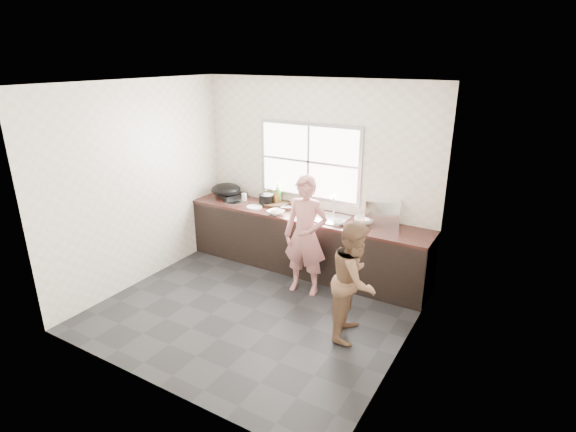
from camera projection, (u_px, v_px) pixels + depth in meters
The scene contains 30 objects.
floor at pixel (255, 310), 5.57m from camera, with size 3.60×3.20×0.01m, color #242427.
ceiling at pixel (248, 83), 4.65m from camera, with size 3.60×3.20×0.01m, color silver.
wall_back at pixel (316, 176), 6.41m from camera, with size 3.60×0.01×2.70m, color silver.
wall_left at pixel (140, 185), 5.97m from camera, with size 0.01×3.20×2.70m, color beige.
wall_right at pixel (408, 237), 4.25m from camera, with size 0.01×3.20×2.70m, color beige.
wall_front at pixel (143, 258), 3.81m from camera, with size 3.60×0.01×2.70m, color beige.
cabinet at pixel (304, 244), 6.48m from camera, with size 3.60×0.62×0.82m, color black.
countertop at pixel (305, 216), 6.33m from camera, with size 3.60×0.64×0.04m, color #351A15.
sink at pixel (327, 218), 6.15m from camera, with size 0.55×0.45×0.02m, color silver.
faucet at pixel (334, 204), 6.27m from camera, with size 0.02×0.02×0.30m, color silver.
window_frame at pixel (309, 161), 6.38m from camera, with size 1.60×0.05×1.10m, color #9EA0A5.
window_glazing at pixel (309, 162), 6.36m from camera, with size 1.50×0.01×1.00m, color white.
woman at pixel (306, 240), 5.77m from camera, with size 0.54×0.36×1.48m, color #D68480.
person_side at pixel (354, 280), 4.87m from camera, with size 0.65×0.51×1.34m, color brown.
cutting_board at pixel (276, 203), 6.73m from camera, with size 0.42×0.42×0.04m, color black.
cleaver at pixel (288, 207), 6.49m from camera, with size 0.19×0.09×0.01m, color #B9BAC0.
bowl_mince at pixel (276, 212), 6.31m from camera, with size 0.22×0.22×0.06m, color white.
bowl_crabs at pixel (364, 221), 5.97m from camera, with size 0.22×0.22×0.07m, color white.
bowl_held at pixel (339, 223), 5.92m from camera, with size 0.19×0.19×0.06m, color silver.
black_pot at pixel (267, 200), 6.70m from camera, with size 0.22×0.22×0.16m, color black.
plate_food at pixel (254, 207), 6.59m from camera, with size 0.23×0.23×0.02m, color white.
bottle_green at pixel (278, 193), 6.74m from camera, with size 0.12×0.12×0.32m, color #367E29.
bottle_brown_tall at pixel (275, 198), 6.70m from camera, with size 0.10×0.10×0.22m, color #412A10.
bottle_brown_short at pixel (267, 196), 6.86m from camera, with size 0.13×0.13×0.16m, color #4B3412.
glass_jar at pixel (244, 197), 6.90m from camera, with size 0.08×0.08×0.11m, color silver.
burner at pixel (231, 194), 7.13m from camera, with size 0.38×0.38×0.06m, color black.
wok at pixel (226, 189), 6.98m from camera, with size 0.46×0.46×0.17m, color black.
dish_rack at pixel (382, 211), 5.96m from camera, with size 0.44×0.31×0.33m, color white.
pot_lid_left at pixel (235, 202), 6.84m from camera, with size 0.28×0.28×0.01m, color #B6B9BD.
pot_lid_right at pixel (230, 201), 6.86m from camera, with size 0.22×0.22×0.01m, color #A5A6AB.
Camera 1 is at (2.82, -3.97, 2.98)m, focal length 28.00 mm.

